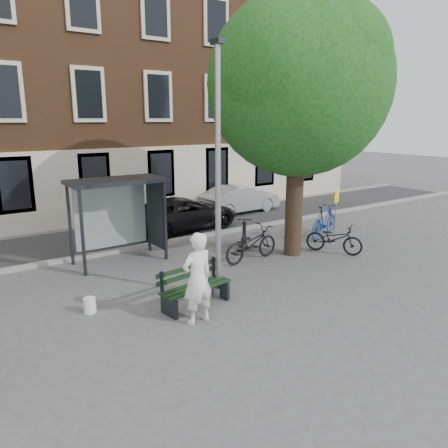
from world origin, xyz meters
TOP-DOWN VIEW (x-y plane):
  - ground at (0.00, 0.00)m, footprint 90.00×90.00m
  - road at (0.00, 7.00)m, footprint 40.00×4.00m
  - curb_near at (0.00, 5.00)m, footprint 40.00×0.25m
  - curb_far at (0.00, 9.00)m, footprint 40.00×0.25m
  - building_row at (0.00, 13.00)m, footprint 30.00×8.00m
  - lamppost at (0.00, 0.00)m, footprint 0.28×0.35m
  - tree_right at (4.01, 1.38)m, footprint 5.76×5.60m
  - bus_shelter at (-0.61, 4.11)m, footprint 2.85×1.45m
  - painter at (-1.20, -0.96)m, footprint 0.78×0.55m
  - bench at (-0.80, -0.16)m, footprint 1.90×0.83m
  - bike_a at (2.45, 1.75)m, footprint 2.16×0.91m
  - bike_b at (6.50, 2.41)m, footprint 2.15×1.19m
  - bike_c at (5.22, 0.81)m, footprint 1.44×1.98m
  - bike_d at (3.00, 2.84)m, footprint 1.52×1.65m
  - car_dark at (2.70, 6.52)m, footprint 4.91×2.61m
  - car_silver at (6.56, 7.80)m, footprint 4.09×1.60m
  - bucket_c at (-3.00, 0.89)m, footprint 0.32×0.32m
  - notice_sign at (6.34, 1.75)m, footprint 0.32×0.12m

SIDE VIEW (x-z plane):
  - ground at x=0.00m, z-range 0.00..0.00m
  - road at x=0.00m, z-range 0.00..0.01m
  - curb_near at x=0.00m, z-range 0.00..0.12m
  - curb_far at x=0.00m, z-range 0.00..0.12m
  - bucket_c at x=-3.00m, z-range 0.00..0.36m
  - bench at x=-0.80m, z-range -0.04..0.91m
  - bike_c at x=5.22m, z-range 0.00..0.99m
  - bike_d at x=3.00m, z-range 0.00..1.05m
  - bike_a at x=2.45m, z-range 0.00..1.10m
  - bike_b at x=6.50m, z-range 0.00..1.24m
  - car_dark at x=2.70m, z-range 0.00..1.31m
  - car_silver at x=6.56m, z-range 0.00..1.33m
  - painter at x=-1.20m, z-range 0.00..2.05m
  - notice_sign at x=6.34m, z-range 0.41..2.28m
  - bus_shelter at x=-0.61m, z-range 0.61..3.23m
  - lamppost at x=0.00m, z-range -0.27..5.84m
  - tree_right at x=4.01m, z-range 1.52..9.72m
  - building_row at x=0.00m, z-range 0.00..14.00m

